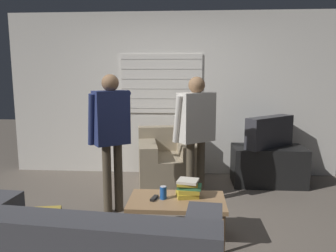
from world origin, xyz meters
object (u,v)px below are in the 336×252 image
object	(u,v)px
tv	(269,132)
book_stack	(188,188)
person_left_standing	(111,127)
spare_remote	(154,198)
armchair_beige	(167,162)
person_right_standing	(196,124)
coffee_table	(177,204)
soda_can	(163,193)

from	to	relation	value
tv	book_stack	bearing A→B (deg)	14.79
person_left_standing	spare_remote	bearing A→B (deg)	-83.26
armchair_beige	person_left_standing	xyz separation A→B (m)	(-0.57, -1.00, 0.67)
person_right_standing	book_stack	size ratio (longest dim) A/B	6.05
coffee_table	person_right_standing	size ratio (longest dim) A/B	0.59
tv	soda_can	xyz separation A→B (m)	(-1.39, -1.72, -0.31)
person_right_standing	coffee_table	bearing A→B (deg)	-138.06
person_right_standing	book_stack	xyz separation A→B (m)	(-0.08, -0.87, -0.50)
coffee_table	spare_remote	xyz separation A→B (m)	(-0.22, -0.01, 0.05)
coffee_table	book_stack	bearing A→B (deg)	34.21
person_right_standing	soda_can	distance (m)	1.12
tv	spare_remote	bearing A→B (deg)	9.30
person_left_standing	book_stack	world-z (taller)	person_left_standing
armchair_beige	person_right_standing	world-z (taller)	person_right_standing
spare_remote	tv	bearing A→B (deg)	64.35
tv	person_right_standing	size ratio (longest dim) A/B	0.50
coffee_table	person_left_standing	size ratio (longest dim) A/B	0.58
armchair_beige	book_stack	xyz separation A→B (m)	(0.31, -1.55, 0.16)
person_right_standing	armchair_beige	bearing A→B (deg)	83.34
person_right_standing	soda_can	bearing A→B (deg)	-145.66
soda_can	spare_remote	world-z (taller)	soda_can
person_right_standing	soda_can	world-z (taller)	person_right_standing
person_right_standing	spare_remote	world-z (taller)	person_right_standing
person_left_standing	book_stack	distance (m)	1.15
armchair_beige	person_left_standing	size ratio (longest dim) A/B	0.64
coffee_table	person_right_standing	xyz separation A→B (m)	(0.19, 0.94, 0.63)
tv	person_right_standing	bearing A→B (deg)	-4.18
person_left_standing	soda_can	size ratio (longest dim) A/B	12.69
tv	book_stack	xyz separation A→B (m)	(-1.15, -1.65, -0.28)
armchair_beige	spare_remote	size ratio (longest dim) A/B	7.52
armchair_beige	tv	bearing A→B (deg)	174.44
armchair_beige	coffee_table	xyz separation A→B (m)	(0.21, -1.62, 0.03)
coffee_table	book_stack	distance (m)	0.18
coffee_table	book_stack	world-z (taller)	book_stack
spare_remote	person_right_standing	bearing A→B (deg)	81.76
person_left_standing	soda_can	bearing A→B (deg)	-78.28
armchair_beige	person_right_standing	size ratio (longest dim) A/B	0.65
person_left_standing	soda_can	world-z (taller)	person_left_standing
spare_remote	person_left_standing	bearing A→B (deg)	146.29
coffee_table	book_stack	size ratio (longest dim) A/B	3.56
soda_can	tv	bearing A→B (deg)	50.92
book_stack	tv	bearing A→B (deg)	55.03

